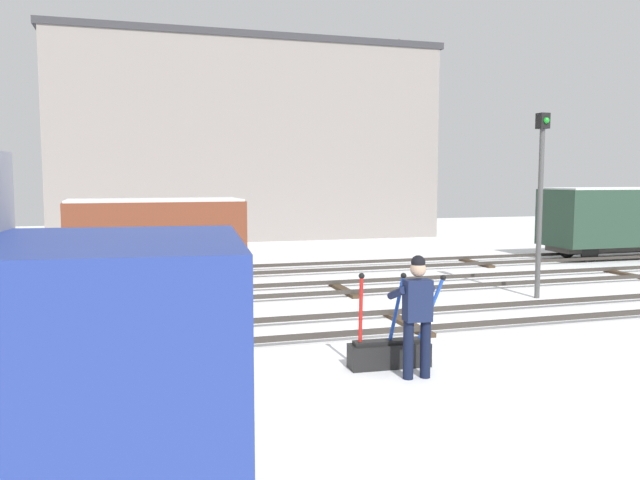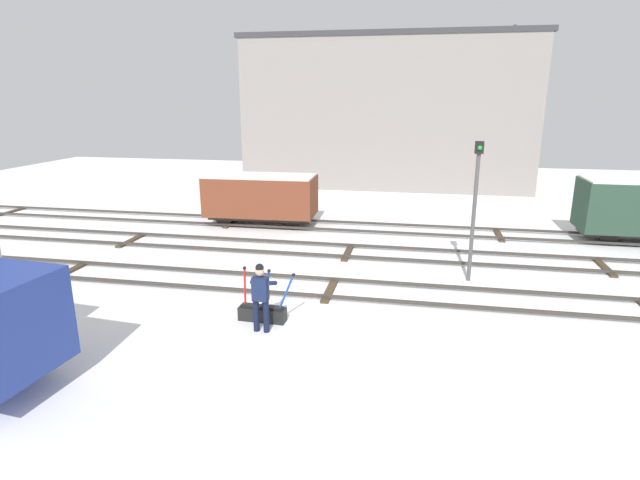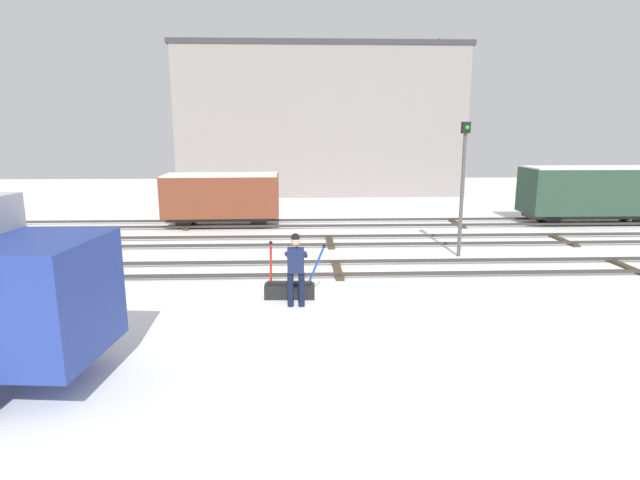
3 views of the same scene
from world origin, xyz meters
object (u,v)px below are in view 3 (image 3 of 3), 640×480
signal_post (463,177)px  freight_car_near_switch (222,196)px  freight_car_mid_siding (593,192)px  rail_worker (296,265)px  switch_lever_frame (290,289)px

signal_post → freight_car_near_switch: signal_post is taller
signal_post → freight_car_near_switch: size_ratio=0.89×
signal_post → freight_car_mid_siding: (7.67, 5.72, -1.19)m
rail_worker → freight_car_mid_siding: size_ratio=0.30×
freight_car_near_switch → freight_car_mid_siding: freight_car_mid_siding is taller
rail_worker → signal_post: (5.36, 4.71, 1.63)m
signal_post → freight_car_near_switch: bearing=146.4°
freight_car_near_switch → rail_worker: bearing=-74.5°
rail_worker → signal_post: signal_post is taller
switch_lever_frame → freight_car_mid_siding: size_ratio=0.26×
signal_post → freight_car_mid_siding: bearing=36.7°
switch_lever_frame → rail_worker: 0.97m
signal_post → freight_car_near_switch: 10.42m
rail_worker → freight_car_near_switch: size_ratio=0.36×
signal_post → freight_car_mid_siding: size_ratio=0.73×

